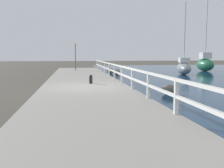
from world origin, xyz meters
The scene contains 10 objects.
ground_plane centered at (0.00, 0.00, 0.00)m, with size 120.00×120.00×0.00m, color #4C473D.
dock_walkway centered at (0.00, 0.00, 0.12)m, with size 4.25×36.00×0.24m.
railing centered at (2.03, 0.00, 0.88)m, with size 0.10×32.50×0.94m.
boulder_mid_strip centered at (2.87, 11.49, 0.26)m, with size 0.70×0.63×0.53m.
boulder_near_dock centered at (3.63, -1.45, 0.23)m, with size 0.61×0.55×0.46m.
boulder_downstream centered at (3.30, 10.74, 0.25)m, with size 0.67×0.60×0.50m.
mooring_bollard centered at (0.35, 1.32, 0.48)m, with size 0.17×0.17×0.47m.
dock_lamp centered at (-0.30, 12.97, 2.06)m, with size 0.21×0.21×2.68m.
sailboat_green centered at (13.44, 13.68, 0.80)m, with size 1.56×3.07×7.55m.
sailboat_gray centered at (9.25, 9.64, 0.64)m, with size 2.03×3.73×6.35m.
Camera 1 is at (-0.61, -12.56, 1.78)m, focal length 42.00 mm.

